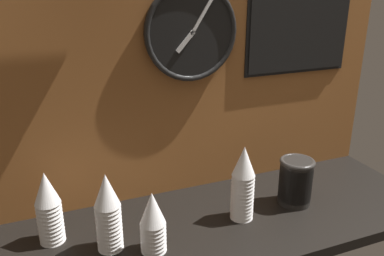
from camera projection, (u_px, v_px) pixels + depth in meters
The scene contains 9 objects.
ground_plane at pixel (221, 223), 1.45m from camera, with size 1.60×0.56×0.04m, color black.
wall_tiled_back at pixel (193, 58), 1.49m from camera, with size 1.60×0.03×1.05m.
cup_stack_left at pixel (108, 212), 1.24m from camera, with size 0.08×0.08×0.26m.
cup_stack_center_right at pixel (243, 183), 1.40m from camera, with size 0.08×0.08×0.27m.
cup_stack_far_left at pixel (49, 208), 1.28m from camera, with size 0.08×0.08×0.25m.
cup_stack_center_left at pixel (153, 222), 1.24m from camera, with size 0.08×0.08×0.20m.
bowl_stack_right at pixel (296, 181), 1.51m from camera, with size 0.13×0.13×0.18m.
wall_clock at pixel (192, 32), 1.42m from camera, with size 0.35×0.03×0.35m.
menu_board at pixel (302, 3), 1.56m from camera, with size 0.47×0.01×0.54m.
Camera 1 is at (-0.56, -1.11, 0.81)m, focal length 38.00 mm.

